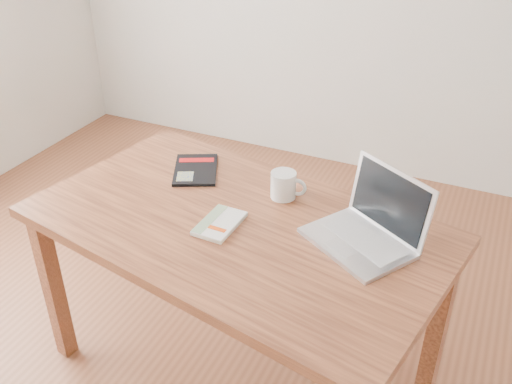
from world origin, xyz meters
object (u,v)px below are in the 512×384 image
at_px(black_guidebook, 196,170).
at_px(coffee_mug, 284,185).
at_px(desk, 236,242).
at_px(laptop, 369,228).
at_px(white_guidebook, 220,223).

height_order(black_guidebook, coffee_mug, coffee_mug).
distance_m(desk, laptop, 0.48).
relative_size(desk, white_guidebook, 7.95).
distance_m(laptop, coffee_mug, 0.39).
distance_m(desk, white_guidebook, 0.12).
xyz_separation_m(desk, laptop, (0.45, 0.08, 0.14)).
height_order(white_guidebook, black_guidebook, white_guidebook).
bearing_deg(coffee_mug, black_guidebook, 169.09).
height_order(desk, coffee_mug, coffee_mug).
bearing_deg(desk, laptop, 21.49).
xyz_separation_m(white_guidebook, coffee_mug, (0.13, 0.27, 0.05)).
distance_m(black_guidebook, laptop, 0.78).
xyz_separation_m(desk, black_guidebook, (-0.31, 0.26, 0.10)).
bearing_deg(coffee_mug, desk, -118.28).
bearing_deg(desk, white_guidebook, -119.48).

